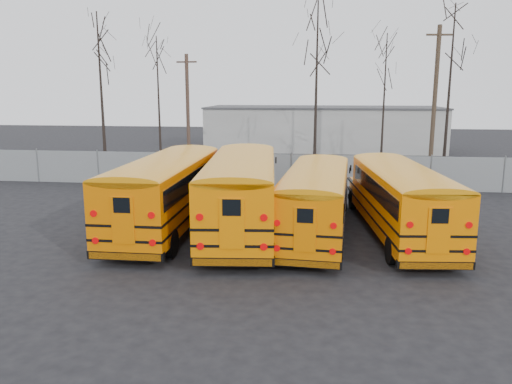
# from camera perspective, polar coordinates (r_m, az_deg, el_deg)

# --- Properties ---
(ground) EXTENTS (120.00, 120.00, 0.00)m
(ground) POSITION_cam_1_polar(r_m,az_deg,el_deg) (18.22, 1.98, -6.73)
(ground) COLOR black
(ground) RESTS_ON ground
(fence) EXTENTS (40.00, 0.04, 2.00)m
(fence) POSITION_cam_1_polar(r_m,az_deg,el_deg) (29.65, 4.05, 2.41)
(fence) COLOR gray
(fence) RESTS_ON ground
(distant_building) EXTENTS (22.00, 8.00, 4.00)m
(distant_building) POSITION_cam_1_polar(r_m,az_deg,el_deg) (49.37, 7.64, 7.19)
(distant_building) COLOR #B8B7B2
(distant_building) RESTS_ON ground
(bus_a) EXTENTS (2.60, 11.13, 3.11)m
(bus_a) POSITION_cam_1_polar(r_m,az_deg,el_deg) (20.93, -10.08, 0.67)
(bus_a) COLOR black
(bus_a) RESTS_ON ground
(bus_b) EXTENTS (3.65, 11.63, 3.21)m
(bus_b) POSITION_cam_1_polar(r_m,az_deg,el_deg) (20.20, -1.64, 0.61)
(bus_b) COLOR black
(bus_b) RESTS_ON ground
(bus_c) EXTENTS (3.02, 10.22, 2.82)m
(bus_c) POSITION_cam_1_polar(r_m,az_deg,el_deg) (19.74, 6.88, -0.39)
(bus_c) COLOR black
(bus_c) RESTS_ON ground
(bus_d) EXTENTS (3.37, 10.50, 2.89)m
(bus_d) POSITION_cam_1_polar(r_m,az_deg,el_deg) (20.36, 16.14, -0.29)
(bus_d) COLOR black
(bus_d) RESTS_ON ground
(utility_pole_left) EXTENTS (1.45, 0.25, 8.15)m
(utility_pole_left) POSITION_cam_1_polar(r_m,az_deg,el_deg) (35.92, -7.79, 9.05)
(utility_pole_left) COLOR #453127
(utility_pole_left) RESTS_ON ground
(utility_pole_right) EXTENTS (1.81, 0.36, 10.16)m
(utility_pole_right) POSITION_cam_1_polar(r_m,az_deg,el_deg) (38.41, 19.77, 10.19)
(utility_pole_right) COLOR #433426
(utility_pole_right) RESTS_ON ground
(tree_0) EXTENTS (0.26, 0.26, 10.96)m
(tree_0) POSITION_cam_1_polar(r_m,az_deg,el_deg) (37.21, -17.25, 10.72)
(tree_0) COLOR black
(tree_0) RESTS_ON ground
(tree_1) EXTENTS (0.26, 0.26, 9.23)m
(tree_1) POSITION_cam_1_polar(r_m,az_deg,el_deg) (34.99, -11.03, 9.58)
(tree_1) COLOR black
(tree_1) RESTS_ON ground
(tree_2) EXTENTS (0.26, 0.26, 11.46)m
(tree_2) POSITION_cam_1_polar(r_m,az_deg,el_deg) (34.58, 6.89, 11.54)
(tree_2) COLOR black
(tree_2) RESTS_ON ground
(tree_3) EXTENTS (0.26, 0.26, 9.40)m
(tree_3) POSITION_cam_1_polar(r_m,az_deg,el_deg) (35.42, 14.39, 9.60)
(tree_3) COLOR black
(tree_3) RESTS_ON ground
(tree_4) EXTENTS (0.26, 0.26, 11.18)m
(tree_4) POSITION_cam_1_polar(r_m,az_deg,el_deg) (36.05, 21.20, 10.63)
(tree_4) COLOR black
(tree_4) RESTS_ON ground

